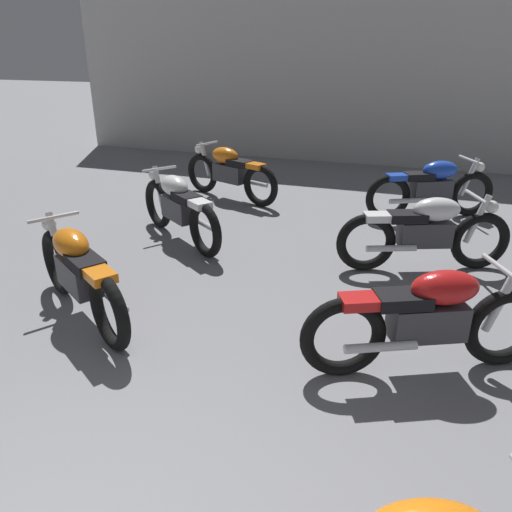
{
  "coord_description": "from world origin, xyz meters",
  "views": [
    {
      "loc": [
        1.35,
        -0.47,
        2.37
      ],
      "look_at": [
        0.0,
        3.57,
        0.55
      ],
      "focal_mm": 34.7,
      "sensor_mm": 36.0,
      "label": 1
    }
  ],
  "objects_px": {
    "motorcycle_left_row_2": "(179,207)",
    "motorcycle_right_row_3": "(432,187)",
    "motorcycle_left_row_1": "(79,272)",
    "motorcycle_right_row_1": "(429,318)",
    "motorcycle_left_row_3": "(230,172)",
    "motorcycle_right_row_2": "(426,231)"
  },
  "relations": [
    {
      "from": "motorcycle_left_row_3",
      "to": "motorcycle_right_row_3",
      "type": "relative_size",
      "value": 1.04
    },
    {
      "from": "motorcycle_left_row_3",
      "to": "motorcycle_right_row_1",
      "type": "bearing_deg",
      "value": -51.07
    },
    {
      "from": "motorcycle_left_row_1",
      "to": "motorcycle_right_row_1",
      "type": "bearing_deg",
      "value": 2.88
    },
    {
      "from": "motorcycle_right_row_2",
      "to": "motorcycle_left_row_3",
      "type": "bearing_deg",
      "value": 148.09
    },
    {
      "from": "motorcycle_left_row_2",
      "to": "motorcycle_right_row_3",
      "type": "distance_m",
      "value": 3.67
    },
    {
      "from": "motorcycle_left_row_3",
      "to": "motorcycle_right_row_1",
      "type": "height_order",
      "value": "same"
    },
    {
      "from": "motorcycle_right_row_3",
      "to": "motorcycle_left_row_2",
      "type": "bearing_deg",
      "value": -146.84
    },
    {
      "from": "motorcycle_right_row_1",
      "to": "motorcycle_left_row_3",
      "type": "bearing_deg",
      "value": 128.93
    },
    {
      "from": "motorcycle_right_row_2",
      "to": "motorcycle_right_row_3",
      "type": "height_order",
      "value": "same"
    },
    {
      "from": "motorcycle_left_row_1",
      "to": "motorcycle_right_row_3",
      "type": "bearing_deg",
      "value": 53.39
    },
    {
      "from": "motorcycle_left_row_3",
      "to": "motorcycle_right_row_2",
      "type": "xyz_separation_m",
      "value": [
        3.1,
        -1.93,
        0.0
      ]
    },
    {
      "from": "motorcycle_right_row_3",
      "to": "motorcycle_right_row_2",
      "type": "bearing_deg",
      "value": -91.56
    },
    {
      "from": "motorcycle_left_row_2",
      "to": "motorcycle_right_row_3",
      "type": "bearing_deg",
      "value": 33.16
    },
    {
      "from": "motorcycle_left_row_2",
      "to": "motorcycle_left_row_1",
      "type": "bearing_deg",
      "value": -89.06
    },
    {
      "from": "motorcycle_left_row_2",
      "to": "motorcycle_right_row_1",
      "type": "height_order",
      "value": "same"
    },
    {
      "from": "motorcycle_left_row_2",
      "to": "motorcycle_right_row_2",
      "type": "height_order",
      "value": "same"
    },
    {
      "from": "motorcycle_left_row_1",
      "to": "motorcycle_right_row_3",
      "type": "relative_size",
      "value": 0.95
    },
    {
      "from": "motorcycle_left_row_2",
      "to": "motorcycle_right_row_1",
      "type": "relative_size",
      "value": 0.91
    },
    {
      "from": "motorcycle_left_row_3",
      "to": "motorcycle_right_row_3",
      "type": "distance_m",
      "value": 3.15
    },
    {
      "from": "motorcycle_left_row_1",
      "to": "motorcycle_right_row_1",
      "type": "relative_size",
      "value": 0.93
    },
    {
      "from": "motorcycle_left_row_3",
      "to": "motorcycle_left_row_2",
      "type": "bearing_deg",
      "value": -87.74
    },
    {
      "from": "motorcycle_right_row_2",
      "to": "motorcycle_left_row_1",
      "type": "bearing_deg",
      "value": -144.46
    }
  ]
}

